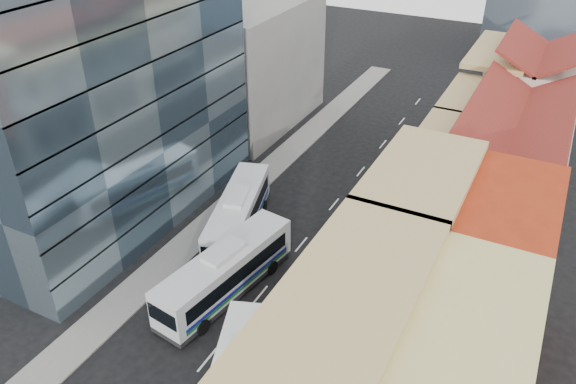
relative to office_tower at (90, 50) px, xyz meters
The scene contains 10 objects.
sidewalk_right 29.70m from the office_tower, ahead, with size 3.00×90.00×0.15m, color slate.
sidewalk_left 17.44m from the office_tower, 19.44° to the left, with size 3.00×90.00×0.15m, color slate.
shophouse_red 32.34m from the office_tower, ahead, with size 8.00×10.00×12.00m, color #AA3013.
shophouse_cream_near 33.43m from the office_tower, 13.60° to the left, with size 8.00×9.00×10.00m, color beige.
shophouse_cream_mid 36.51m from the office_tower, 28.02° to the left, with size 8.00×9.00×10.00m, color beige.
shophouse_cream_far 42.19m from the office_tower, 41.05° to the left, with size 8.00×12.00×11.00m, color beige.
office_tower is the anchor object (origin of this frame).
office_block_far 24.37m from the office_tower, 87.51° to the left, with size 10.00×18.00×14.00m, color gray.
bus_left_near 20.16m from the office_tower, 18.40° to the right, with size 2.94×12.55×4.03m, color silver, non-canonical shape.
bus_left_far 17.48m from the office_tower, ahead, with size 2.90×12.40×3.98m, color silver, non-canonical shape.
Camera 1 is at (16.26, -12.18, 28.45)m, focal length 35.00 mm.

